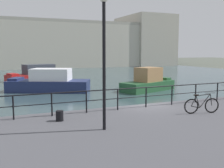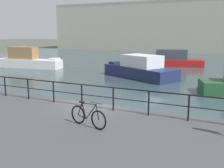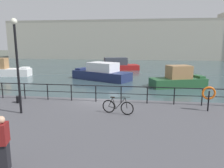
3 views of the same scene
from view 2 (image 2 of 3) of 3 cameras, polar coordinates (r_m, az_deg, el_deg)
ground_plane at (r=13.77m, az=-3.64°, el=-8.38°), size 240.00×240.00×0.00m
water_basin at (r=42.25m, az=16.85°, el=4.34°), size 80.00×60.00×0.01m
moored_cabin_cruiser at (r=36.32m, az=-17.38°, el=4.82°), size 8.94×2.95×2.64m
moored_white_yacht at (r=27.16m, az=5.90°, el=3.21°), size 8.38×6.04×2.28m
moored_small_launch at (r=37.29m, az=12.16°, el=5.02°), size 8.84×5.14×2.20m
quay_railing at (r=13.23m, az=-9.42°, el=-1.13°), size 24.72×0.07×1.08m
parked_bicycle at (r=10.14m, az=-5.09°, el=-6.82°), size 1.74×0.46×0.98m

